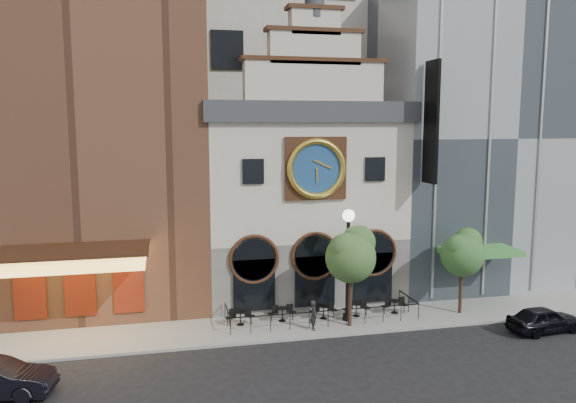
# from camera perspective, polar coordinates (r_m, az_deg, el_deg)

# --- Properties ---
(ground) EXTENTS (120.00, 120.00, 0.00)m
(ground) POSITION_cam_1_polar(r_m,az_deg,el_deg) (30.23, 4.77, -13.60)
(ground) COLOR black
(ground) RESTS_ON ground
(sidewalk) EXTENTS (44.00, 5.00, 0.15)m
(sidewalk) POSITION_cam_1_polar(r_m,az_deg,el_deg) (32.44, 3.41, -11.92)
(sidewalk) COLOR gray
(sidewalk) RESTS_ON ground
(clock_building) EXTENTS (12.60, 8.78, 18.65)m
(clock_building) POSITION_cam_1_polar(r_m,az_deg,el_deg) (35.94, 1.13, 0.89)
(clock_building) COLOR #605E5B
(clock_building) RESTS_ON ground
(theater_building) EXTENTS (14.00, 15.60, 25.00)m
(theater_building) POSITION_cam_1_polar(r_m,az_deg,el_deg) (37.05, -19.92, 9.80)
(theater_building) COLOR brown
(theater_building) RESTS_ON ground
(retail_building) EXTENTS (14.00, 14.40, 20.00)m
(retail_building) POSITION_cam_1_polar(r_m,az_deg,el_deg) (42.66, 17.72, 6.27)
(retail_building) COLOR gray
(retail_building) RESTS_ON ground
(office_tower) EXTENTS (20.00, 16.00, 40.00)m
(office_tower) POSITION_cam_1_polar(r_m,az_deg,el_deg) (48.41, -2.48, 18.51)
(office_tower) COLOR beige
(office_tower) RESTS_ON ground
(cafe_railing) EXTENTS (10.60, 2.60, 0.90)m
(cafe_railing) POSITION_cam_1_polar(r_m,az_deg,el_deg) (32.27, 3.42, -11.05)
(cafe_railing) COLOR black
(cafe_railing) RESTS_ON sidewalk
(bistro_0) EXTENTS (1.58, 0.68, 0.90)m
(bistro_0) POSITION_cam_1_polar(r_m,az_deg,el_deg) (31.38, -4.86, -11.59)
(bistro_0) COLOR black
(bistro_0) RESTS_ON sidewalk
(bistro_1) EXTENTS (1.58, 0.68, 0.90)m
(bistro_1) POSITION_cam_1_polar(r_m,az_deg,el_deg) (31.87, -0.58, -11.25)
(bistro_1) COLOR black
(bistro_1) RESTS_ON sidewalk
(bistro_2) EXTENTS (1.58, 0.68, 0.90)m
(bistro_2) POSITION_cam_1_polar(r_m,az_deg,el_deg) (32.29, 3.62, -11.01)
(bistro_2) COLOR black
(bistro_2) RESTS_ON sidewalk
(bistro_3) EXTENTS (1.58, 0.68, 0.90)m
(bistro_3) POSITION_cam_1_polar(r_m,az_deg,el_deg) (32.84, 6.96, -10.72)
(bistro_3) COLOR black
(bistro_3) RESTS_ON sidewalk
(bistro_4) EXTENTS (1.58, 0.68, 0.90)m
(bistro_4) POSITION_cam_1_polar(r_m,az_deg,el_deg) (33.69, 10.78, -10.33)
(bistro_4) COLOR black
(bistro_4) RESTS_ON sidewalk
(car_right) EXTENTS (4.22, 2.00, 1.39)m
(car_right) POSITION_cam_1_polar(r_m,az_deg,el_deg) (33.58, 24.59, -10.83)
(car_right) COLOR black
(car_right) RESTS_ON ground
(pedestrian) EXTENTS (0.39, 0.59, 1.61)m
(pedestrian) POSITION_cam_1_polar(r_m,az_deg,el_deg) (30.54, 2.61, -11.45)
(pedestrian) COLOR black
(pedestrian) RESTS_ON sidewalk
(lamppost) EXTENTS (1.89, 1.20, 6.28)m
(lamppost) POSITION_cam_1_polar(r_m,az_deg,el_deg) (31.24, 6.12, -5.15)
(lamppost) COLOR black
(lamppost) RESTS_ON sidewalk
(tree_left) EXTENTS (2.85, 2.74, 5.49)m
(tree_left) POSITION_cam_1_polar(r_m,az_deg,el_deg) (30.44, 6.45, -5.25)
(tree_left) COLOR #382619
(tree_left) RESTS_ON sidewalk
(tree_right) EXTENTS (2.57, 2.48, 4.96)m
(tree_right) POSITION_cam_1_polar(r_m,az_deg,el_deg) (33.91, 17.32, -4.87)
(tree_right) COLOR #382619
(tree_right) RESTS_ON sidewalk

